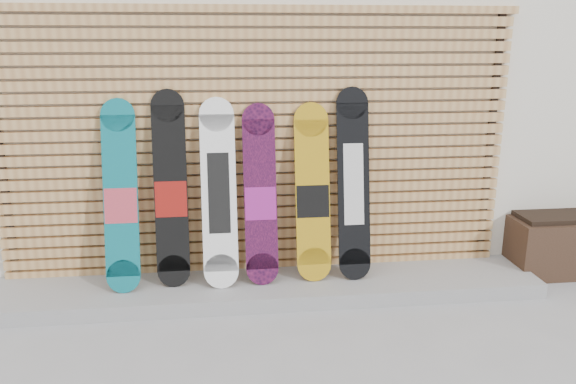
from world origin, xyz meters
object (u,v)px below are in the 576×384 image
at_px(snowboard_2, 219,193).
at_px(snowboard_4, 313,194).
at_px(snowboard_3, 260,196).
at_px(snowboard_5, 353,184).
at_px(snowboard_1, 171,191).
at_px(snowboard_0, 121,197).
at_px(planter_box, 575,242).

relative_size(snowboard_2, snowboard_4, 1.04).
xyz_separation_m(snowboard_3, snowboard_4, (0.43, 0.01, 0.00)).
bearing_deg(snowboard_5, snowboard_1, 179.47).
bearing_deg(snowboard_3, snowboard_5, 0.65).
bearing_deg(snowboard_0, snowboard_4, 0.90).
distance_m(snowboard_0, snowboard_5, 1.85).
relative_size(snowboard_0, snowboard_3, 1.04).
distance_m(snowboard_1, snowboard_5, 1.47).
distance_m(planter_box, snowboard_0, 3.97).
height_order(planter_box, snowboard_5, snowboard_5).
relative_size(snowboard_0, snowboard_2, 1.00).
bearing_deg(snowboard_2, snowboard_1, 174.87).
xyz_separation_m(snowboard_1, snowboard_4, (1.13, -0.01, -0.06)).
height_order(snowboard_0, snowboard_2, same).
relative_size(snowboard_2, snowboard_3, 1.04).
xyz_separation_m(planter_box, snowboard_0, (-3.93, -0.10, 0.58)).
bearing_deg(snowboard_3, snowboard_1, 178.19).
bearing_deg(planter_box, snowboard_4, -178.15).
height_order(snowboard_0, snowboard_5, snowboard_5).
xyz_separation_m(snowboard_2, snowboard_4, (0.76, 0.02, -0.04)).
relative_size(planter_box, snowboard_5, 0.79).
bearing_deg(planter_box, snowboard_2, -178.17).
height_order(snowboard_1, snowboard_4, snowboard_1).
distance_m(snowboard_4, snowboard_5, 0.34).
xyz_separation_m(planter_box, snowboard_2, (-3.17, -0.10, 0.59)).
distance_m(snowboard_2, snowboard_5, 1.09).
height_order(planter_box, snowboard_4, snowboard_4).
bearing_deg(snowboard_5, snowboard_3, -179.35).
bearing_deg(planter_box, snowboard_0, -178.52).
distance_m(snowboard_3, snowboard_4, 0.43).
bearing_deg(snowboard_4, snowboard_5, -0.54).
bearing_deg(planter_box, snowboard_3, -178.19).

